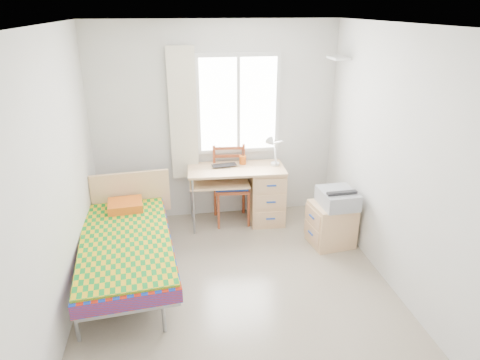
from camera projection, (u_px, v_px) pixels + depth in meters
name	position (u px, v px, depth m)	size (l,w,h in m)	color
floor	(236.00, 285.00, 4.52)	(3.50, 3.50, 0.00)	#BCAD93
ceiling	(235.00, 24.00, 3.54)	(3.50, 3.50, 0.00)	white
wall_back	(216.00, 124.00, 5.63)	(3.20, 3.20, 0.00)	silver
wall_left	(58.00, 181.00, 3.79)	(3.50, 3.50, 0.00)	silver
wall_right	(394.00, 161.00, 4.27)	(3.50, 3.50, 0.00)	silver
window	(238.00, 104.00, 5.56)	(1.10, 0.04, 1.30)	white
curtain	(183.00, 115.00, 5.44)	(0.35, 0.05, 1.70)	beige
floating_shelf	(339.00, 58.00, 5.21)	(0.20, 0.32, 0.03)	white
bed	(127.00, 241.00, 4.55)	(1.11, 2.07, 0.86)	gray
desk	(261.00, 192.00, 5.74)	(1.28, 0.63, 0.78)	tan
chair	(231.00, 180.00, 5.71)	(0.49, 0.49, 1.04)	#953D1C
cabinet	(331.00, 224.00, 5.22)	(0.55, 0.50, 0.54)	#DCAF71
printer	(338.00, 198.00, 5.05)	(0.42, 0.48, 0.20)	#94969B
laptop	(225.00, 167.00, 5.56)	(0.32, 0.21, 0.03)	black
pen_cup	(243.00, 160.00, 5.68)	(0.09, 0.09, 0.11)	#D35517
task_lamp	(273.00, 148.00, 5.44)	(0.24, 0.33, 0.44)	white
book	(220.00, 183.00, 5.58)	(0.18, 0.24, 0.02)	gray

